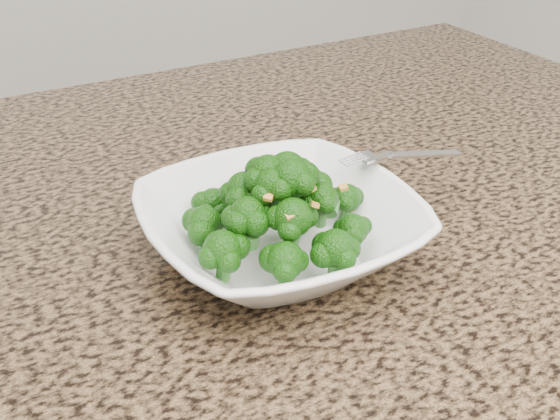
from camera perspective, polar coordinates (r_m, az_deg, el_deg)
granite_counter at (r=0.63m, az=-13.64°, el=-7.62°), size 1.64×1.04×0.03m
bowl at (r=0.63m, az=0.00°, el=-1.59°), size 0.25×0.25×0.06m
broccoli_pile at (r=0.60m, az=0.00°, el=3.49°), size 0.21×0.21×0.07m
garlic_topping at (r=0.58m, az=0.00°, el=6.61°), size 0.13×0.13×0.01m
fork at (r=0.69m, az=8.58°, el=4.36°), size 0.16×0.03×0.01m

